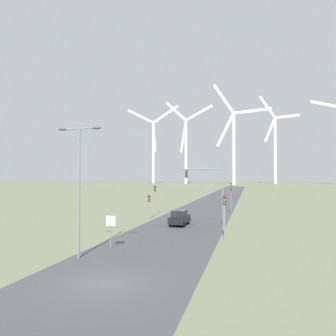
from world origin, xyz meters
name	(u,v)px	position (x,y,z in m)	size (l,w,h in m)	color
ground_plane	(106,283)	(0.00, 0.00, 0.00)	(600.00, 600.00, 0.00)	#757A5B
road_surface	(210,206)	(0.00, 48.00, 0.00)	(10.00, 240.00, 0.01)	#47474C
streetlamp	(79,175)	(-4.30, 4.66, 6.02)	(3.47, 0.32, 9.50)	gray
stop_sign_near	(111,226)	(-3.21, 7.85, 1.88)	(0.81, 0.07, 2.69)	gray
traffic_light_post_near_left	(149,201)	(-5.73, 26.19, 2.41)	(0.28, 0.34, 3.28)	gray
traffic_light_post_near_right	(224,207)	(5.50, 13.60, 3.05)	(0.28, 0.33, 4.16)	gray
traffic_light_post_mid_left	(155,194)	(-6.17, 30.57, 3.26)	(0.28, 0.34, 4.47)	gray
traffic_light_post_mid_right	(231,193)	(4.89, 34.52, 3.30)	(0.28, 0.33, 4.53)	gray
traffic_light_mast_overhead	(208,185)	(3.28, 19.71, 4.93)	(4.92, 0.35, 6.96)	gray
car_approaching	(179,218)	(-0.45, 21.60, 0.91)	(1.92, 4.15, 1.83)	black
wind_turbine_far_left	(153,145)	(-67.53, 234.45, 30.44)	(41.65, 4.65, 62.18)	white
wind_turbine_left	(186,144)	(-38.21, 220.32, 29.62)	(38.13, 17.83, 63.26)	white
wind_turbine_center	(234,139)	(-2.70, 204.12, 30.03)	(38.16, 5.57, 68.52)	white
wind_turbine_right	(275,143)	(25.83, 236.86, 29.96)	(30.09, 11.15, 65.06)	white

